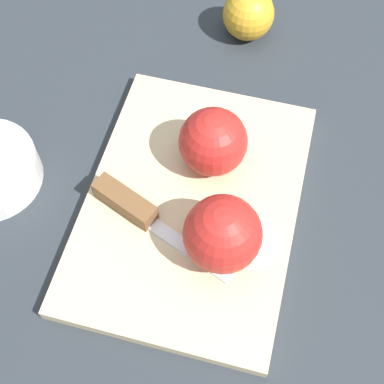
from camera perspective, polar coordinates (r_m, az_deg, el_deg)
The scene contains 7 objects.
ground_plane at distance 0.62m, azimuth -0.00°, elevation -1.68°, with size 4.00×4.00×0.00m, color #282D33.
cutting_board at distance 0.61m, azimuth -0.00°, elevation -1.32°, with size 0.34×0.25×0.02m.
apple_half_left at distance 0.60m, azimuth 2.29°, elevation 5.39°, with size 0.08×0.08×0.08m.
apple_half_right at distance 0.54m, azimuth 3.29°, elevation -4.52°, with size 0.08×0.08×0.08m.
knife at distance 0.59m, azimuth -6.44°, elevation -1.54°, with size 0.08×0.18×0.02m.
apple_slice at distance 0.58m, azimuth 5.53°, elevation -5.04°, with size 0.06×0.06×0.01m.
apple_whole at distance 0.77m, azimuth 6.04°, elevation 18.35°, with size 0.07×0.07×0.08m.
Camera 1 is at (0.28, 0.08, 0.54)m, focal length 50.00 mm.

